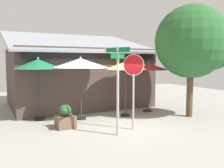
% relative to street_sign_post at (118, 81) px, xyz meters
% --- Properties ---
extents(ground_plane, '(28.00, 28.00, 0.10)m').
position_rel_street_sign_post_xyz_m(ground_plane, '(0.92, 0.94, -1.96)').
color(ground_plane, '#9E9B93').
extents(cafe_building, '(7.98, 6.03, 4.49)m').
position_rel_street_sign_post_xyz_m(cafe_building, '(0.80, 6.52, -0.17)').
color(cafe_building, '#473833').
rests_on(cafe_building, ground).
extents(street_sign_post, '(0.81, 0.86, 3.09)m').
position_rel_street_sign_post_xyz_m(street_sign_post, '(0.00, 0.00, 0.00)').
color(street_sign_post, '#A8AAB2').
rests_on(street_sign_post, ground).
extents(stop_sign, '(0.56, 0.60, 2.87)m').
position_rel_street_sign_post_xyz_m(stop_sign, '(0.88, 0.37, 0.11)').
color(stop_sign, '#A8AAB2').
rests_on(stop_sign, ground).
extents(patio_umbrella_forest_green_left, '(2.07, 2.07, 2.78)m').
position_rel_street_sign_post_xyz_m(patio_umbrella_forest_green_left, '(-2.02, 3.58, 0.56)').
color(patio_umbrella_forest_green_left, black).
rests_on(patio_umbrella_forest_green_left, ground).
extents(patio_umbrella_ivory_center, '(2.53, 2.53, 2.81)m').
position_rel_street_sign_post_xyz_m(patio_umbrella_ivory_center, '(-0.32, 2.84, 0.60)').
color(patio_umbrella_ivory_center, black).
rests_on(patio_umbrella_ivory_center, ground).
extents(patio_umbrella_mustard_right, '(2.07, 2.07, 2.65)m').
position_rel_street_sign_post_xyz_m(patio_umbrella_mustard_right, '(1.77, 2.48, 0.47)').
color(patio_umbrella_mustard_right, black).
rests_on(patio_umbrella_mustard_right, ground).
extents(patio_umbrella_crimson_far_right, '(2.06, 2.06, 2.59)m').
position_rel_street_sign_post_xyz_m(patio_umbrella_crimson_far_right, '(3.34, 2.87, 0.41)').
color(patio_umbrella_crimson_far_right, black).
rests_on(patio_umbrella_crimson_far_right, ground).
extents(shade_tree, '(3.57, 3.36, 5.18)m').
position_rel_street_sign_post_xyz_m(shade_tree, '(4.56, 0.95, 1.53)').
color(shade_tree, brown).
rests_on(shade_tree, ground).
extents(sidewalk_planter, '(0.71, 0.71, 0.92)m').
position_rel_street_sign_post_xyz_m(sidewalk_planter, '(-1.36, 1.78, -1.54)').
color(sidewalk_planter, brown).
rests_on(sidewalk_planter, ground).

